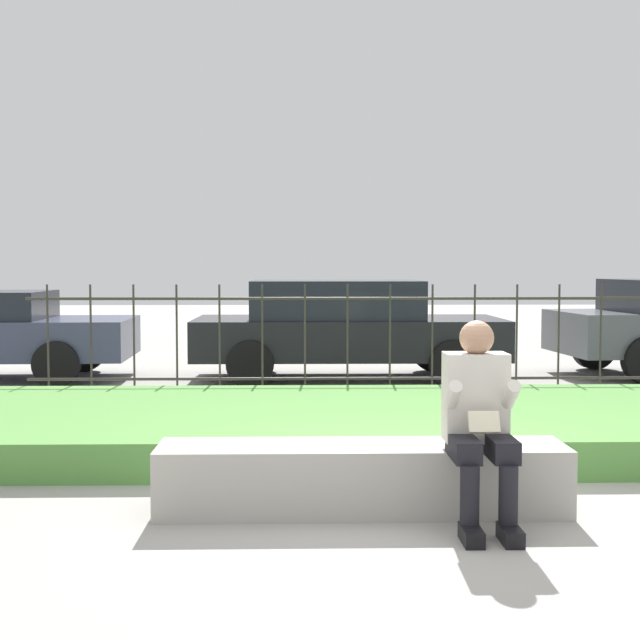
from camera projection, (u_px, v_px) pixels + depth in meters
ground_plane at (424, 511)px, 5.66m from camera, size 60.00×60.00×0.00m
stone_bench at (362, 482)px, 5.64m from camera, size 2.58×0.54×0.43m
person_seated_reader at (479, 415)px, 5.33m from camera, size 0.42×0.73×1.23m
grass_berm at (388, 425)px, 7.90m from camera, size 9.77×3.10×0.30m
iron_fence at (369, 341)px, 10.16m from camera, size 7.77×0.03×1.35m
car_parked_center at (344, 327)px, 12.25m from camera, size 4.20×2.00×1.36m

